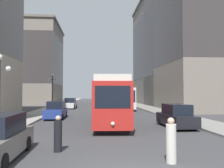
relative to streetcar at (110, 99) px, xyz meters
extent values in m
cube|color=gray|center=(-8.44, 25.75, -2.03)|extent=(3.37, 120.00, 0.15)
cube|color=gray|center=(7.95, 25.75, -2.03)|extent=(3.37, 120.00, 0.15)
cube|color=black|center=(0.00, 0.01, -1.93)|extent=(2.81, 13.46, 0.35)
cube|color=red|center=(0.00, 0.01, -0.20)|extent=(3.25, 14.63, 3.10)
cube|color=black|center=(0.00, 0.01, 0.50)|extent=(3.26, 14.06, 1.08)
cube|color=silver|center=(0.00, 0.01, 1.57)|extent=(3.03, 14.33, 0.44)
cube|color=black|center=(-0.33, -7.23, 0.34)|extent=(2.21, 0.18, 1.40)
sphere|color=#F2EACC|center=(-0.33, -7.30, -1.30)|extent=(0.24, 0.24, 0.24)
cube|color=black|center=(3.27, 16.96, -1.93)|extent=(2.19, 11.24, 0.35)
cube|color=silver|center=(3.27, 16.96, -0.20)|extent=(2.57, 12.22, 3.10)
cube|color=black|center=(3.27, 16.96, 0.34)|extent=(2.60, 11.73, 1.30)
cube|color=black|center=(3.27, 10.87, 0.11)|extent=(2.30, 0.08, 1.71)
cylinder|color=black|center=(-6.31, 1.88, -1.78)|extent=(0.18, 0.64, 0.64)
cylinder|color=black|center=(-6.31, 4.97, -1.78)|extent=(0.18, 0.64, 0.64)
cylinder|color=black|center=(-4.60, 1.88, -1.78)|extent=(0.18, 0.64, 0.64)
cylinder|color=black|center=(-4.60, 4.97, -1.78)|extent=(0.18, 0.64, 0.64)
cube|color=navy|center=(-5.46, 3.42, -1.50)|extent=(1.81, 4.98, 0.84)
cube|color=black|center=(-5.46, 3.55, -0.68)|extent=(1.59, 2.74, 0.80)
cylinder|color=black|center=(-6.39, 17.39, -1.78)|extent=(0.22, 0.65, 0.64)
cylinder|color=black|center=(-6.23, 20.08, -1.78)|extent=(0.22, 0.65, 0.64)
cylinder|color=black|center=(-4.68, 17.29, -1.78)|extent=(0.22, 0.65, 0.64)
cylinder|color=black|center=(-4.52, 19.98, -1.78)|extent=(0.22, 0.65, 0.64)
cube|color=silver|center=(-5.46, 18.68, -1.50)|extent=(2.05, 4.44, 0.84)
cube|color=black|center=(-5.45, 18.79, -0.68)|extent=(1.72, 2.48, 0.80)
cylinder|color=black|center=(5.77, -2.34, -1.78)|extent=(0.20, 0.65, 0.64)
cylinder|color=black|center=(5.86, -5.17, -1.78)|extent=(0.20, 0.65, 0.64)
cylinder|color=black|center=(4.06, -2.39, -1.78)|extent=(0.20, 0.65, 0.64)
cylinder|color=black|center=(4.15, -5.22, -1.78)|extent=(0.20, 0.65, 0.64)
cube|color=black|center=(4.96, -3.78, -1.50)|extent=(1.95, 4.62, 0.84)
cube|color=black|center=(4.96, -3.90, -0.68)|extent=(1.66, 2.56, 0.80)
cylinder|color=black|center=(-4.58, -13.27, -1.78)|extent=(0.19, 0.64, 0.64)
cylinder|color=black|center=(-4.62, -10.21, -1.78)|extent=(0.19, 0.64, 0.64)
cylinder|color=black|center=(-3.14, -10.66, -1.39)|extent=(0.37, 0.37, 1.41)
sphere|color=tan|center=(-3.14, -10.66, -0.57)|extent=(0.25, 0.25, 0.25)
cylinder|color=beige|center=(1.47, -12.75, -1.35)|extent=(0.39, 0.39, 1.49)
sphere|color=tan|center=(1.47, -12.75, -0.49)|extent=(0.27, 0.27, 0.27)
sphere|color=white|center=(-6.81, -6.71, 2.11)|extent=(0.31, 0.31, 0.31)
cylinder|color=#333338|center=(-7.36, 12.05, 0.56)|extent=(0.16, 0.16, 5.02)
sphere|color=white|center=(-7.36, 12.05, 3.23)|extent=(0.36, 0.36, 0.36)
sphere|color=white|center=(-7.91, 12.05, 2.47)|extent=(0.31, 0.31, 0.31)
sphere|color=white|center=(-6.81, 12.05, 2.47)|extent=(0.31, 0.31, 0.31)
cube|color=#333338|center=(-7.36, 12.05, 2.47)|extent=(1.10, 0.06, 0.06)
cube|color=slate|center=(-15.15, 36.64, 7.37)|extent=(10.05, 16.41, 18.95)
cube|color=#3D3838|center=(-15.15, 36.64, 8.32)|extent=(10.09, 16.45, 11.37)
cube|color=#685F56|center=(-15.15, 36.64, 17.10)|extent=(10.65, 17.01, 0.50)
cube|color=slate|center=(14.71, 17.65, 12.31)|extent=(10.15, 22.78, 28.82)
cube|color=#3D3838|center=(14.71, 17.65, 13.75)|extent=(10.19, 22.82, 17.29)
cube|color=slate|center=(16.35, 31.28, 9.92)|extent=(13.42, 21.67, 24.04)
cube|color=#383538|center=(16.35, 31.28, 11.12)|extent=(13.46, 21.71, 14.43)
cube|color=#5F5B56|center=(16.35, 31.28, 22.19)|extent=(14.02, 22.27, 0.50)
camera|label=1|loc=(-1.54, -21.50, 0.60)|focal=37.03mm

